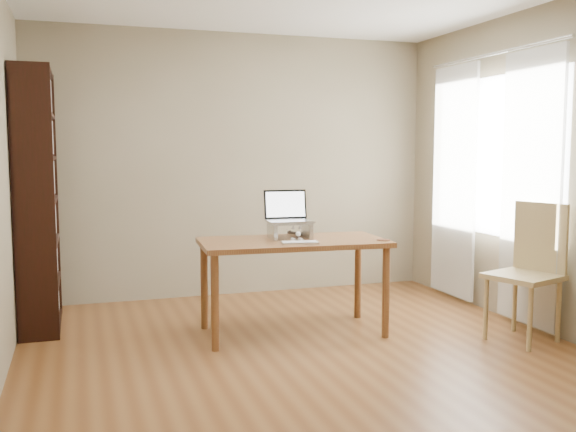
# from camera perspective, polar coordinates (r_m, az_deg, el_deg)

# --- Properties ---
(room) EXTENTS (4.04, 4.54, 2.64)m
(room) POSITION_cam_1_polar(r_m,az_deg,el_deg) (4.31, 2.94, 3.82)
(room) COLOR brown
(room) RESTS_ON ground
(bookshelf) EXTENTS (0.30, 0.90, 2.10)m
(bookshelf) POSITION_cam_1_polar(r_m,az_deg,el_deg) (5.58, -21.35, 1.32)
(bookshelf) COLOR black
(bookshelf) RESTS_ON ground
(curtains) EXTENTS (0.03, 1.90, 2.25)m
(curtains) POSITION_cam_1_polar(r_m,az_deg,el_deg) (5.92, 17.41, 2.87)
(curtains) COLOR white
(curtains) RESTS_ON ground
(desk) EXTENTS (1.49, 0.81, 0.75)m
(desk) POSITION_cam_1_polar(r_m,az_deg,el_deg) (5.07, 0.44, -3.18)
(desk) COLOR #5F2D1B
(desk) RESTS_ON ground
(laptop_stand) EXTENTS (0.32, 0.25, 0.13)m
(laptop_stand) POSITION_cam_1_polar(r_m,az_deg,el_deg) (5.12, 0.16, -1.09)
(laptop_stand) COLOR silver
(laptop_stand) RESTS_ON desk
(laptop) EXTENTS (0.37, 0.31, 0.25)m
(laptop) POSITION_cam_1_polar(r_m,az_deg,el_deg) (5.17, -0.06, 0.22)
(laptop) COLOR silver
(laptop) RESTS_ON laptop_stand
(keyboard) EXTENTS (0.30, 0.17, 0.02)m
(keyboard) POSITION_cam_1_polar(r_m,az_deg,el_deg) (4.84, 1.05, -2.38)
(keyboard) COLOR silver
(keyboard) RESTS_ON desk
(coaster) EXTENTS (0.11, 0.11, 0.01)m
(coaster) POSITION_cam_1_polar(r_m,az_deg,el_deg) (5.09, 8.48, -2.11)
(coaster) COLOR #57331D
(coaster) RESTS_ON desk
(cat) EXTENTS (0.22, 0.46, 0.13)m
(cat) POSITION_cam_1_polar(r_m,az_deg,el_deg) (5.16, 0.19, -1.34)
(cat) COLOR #403B32
(cat) RESTS_ON desk
(chair) EXTENTS (0.59, 0.59, 1.05)m
(chair) POSITION_cam_1_polar(r_m,az_deg,el_deg) (5.24, 20.93, -4.20)
(chair) COLOR tan
(chair) RESTS_ON ground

